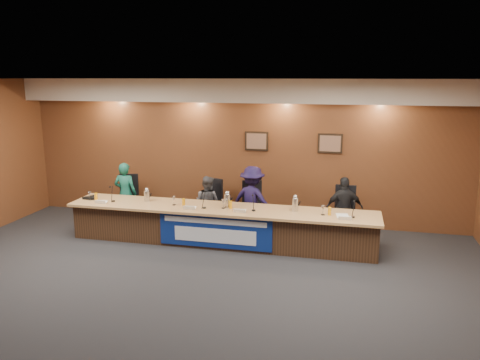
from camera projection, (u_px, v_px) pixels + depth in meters
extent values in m
plane|color=black|center=(178.00, 297.00, 7.04)|extent=(10.00, 10.00, 0.00)
cube|color=silver|center=(172.00, 80.00, 6.34)|extent=(10.00, 8.00, 0.04)
cube|color=brown|center=(239.00, 151.00, 10.49)|extent=(10.00, 0.04, 3.20)
cube|color=beige|center=(237.00, 91.00, 9.96)|extent=(10.00, 0.50, 0.50)
cube|color=#3B2415|center=(221.00, 226.00, 9.24)|extent=(6.00, 0.80, 0.70)
cube|color=#B1814F|center=(220.00, 209.00, 9.11)|extent=(6.10, 0.95, 0.05)
cube|color=navy|center=(215.00, 231.00, 8.84)|extent=(2.20, 0.02, 0.65)
cube|color=silver|center=(215.00, 222.00, 8.79)|extent=(2.00, 0.01, 0.10)
cube|color=silver|center=(215.00, 236.00, 8.85)|extent=(1.60, 0.01, 0.28)
cube|color=black|center=(257.00, 141.00, 10.32)|extent=(0.52, 0.04, 0.42)
cube|color=black|center=(330.00, 143.00, 9.96)|extent=(0.52, 0.04, 0.42)
imported|color=#155947|center=(125.00, 193.00, 10.41)|extent=(0.52, 0.35, 1.39)
imported|color=#47464C|center=(207.00, 203.00, 10.01)|extent=(0.68, 0.59, 1.19)
imported|color=#171036|center=(252.00, 200.00, 9.76)|extent=(1.04, 0.76, 1.44)
imported|color=black|center=(344.00, 209.00, 9.36)|extent=(0.82, 0.49, 1.31)
cube|color=black|center=(128.00, 202.00, 10.55)|extent=(0.59, 0.59, 0.08)
cube|color=black|center=(209.00, 207.00, 10.13)|extent=(0.59, 0.59, 0.08)
cube|color=black|center=(253.00, 210.00, 9.91)|extent=(0.61, 0.61, 0.08)
cube|color=black|center=(344.00, 216.00, 9.49)|extent=(0.51, 0.51, 0.08)
cube|color=white|center=(100.00, 202.00, 9.37)|extent=(0.24, 0.08, 0.10)
cylinder|color=black|center=(113.00, 201.00, 9.54)|extent=(0.07, 0.07, 0.02)
cylinder|color=orange|center=(96.00, 197.00, 9.63)|extent=(0.06, 0.06, 0.15)
cylinder|color=silver|center=(90.00, 196.00, 9.64)|extent=(0.08, 0.08, 0.18)
cube|color=white|center=(189.00, 207.00, 8.96)|extent=(0.24, 0.08, 0.10)
cylinder|color=black|center=(204.00, 208.00, 9.06)|extent=(0.07, 0.07, 0.02)
cylinder|color=orange|center=(184.00, 202.00, 9.19)|extent=(0.06, 0.06, 0.15)
cylinder|color=silver|center=(174.00, 201.00, 9.26)|extent=(0.08, 0.08, 0.18)
cube|color=white|center=(239.00, 210.00, 8.75)|extent=(0.24, 0.08, 0.10)
cylinder|color=black|center=(254.00, 210.00, 8.88)|extent=(0.07, 0.07, 0.02)
cylinder|color=orange|center=(231.00, 205.00, 9.02)|extent=(0.06, 0.06, 0.15)
cylinder|color=silver|center=(223.00, 204.00, 9.03)|extent=(0.08, 0.08, 0.18)
cube|color=white|center=(345.00, 218.00, 8.30)|extent=(0.24, 0.08, 0.10)
cylinder|color=black|center=(353.00, 217.00, 8.46)|extent=(0.07, 0.07, 0.02)
cylinder|color=orange|center=(330.00, 211.00, 8.59)|extent=(0.06, 0.06, 0.15)
cylinder|color=silver|center=(323.00, 210.00, 8.60)|extent=(0.08, 0.08, 0.18)
cylinder|color=silver|center=(147.00, 196.00, 9.54)|extent=(0.12, 0.12, 0.22)
cylinder|color=silver|center=(227.00, 201.00, 9.11)|extent=(0.13, 0.13, 0.26)
cylinder|color=silver|center=(295.00, 205.00, 8.83)|extent=(0.12, 0.12, 0.26)
cylinder|color=black|center=(90.00, 198.00, 9.74)|extent=(0.32, 0.32, 0.05)
cube|color=white|center=(343.00, 216.00, 8.56)|extent=(0.26, 0.33, 0.01)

